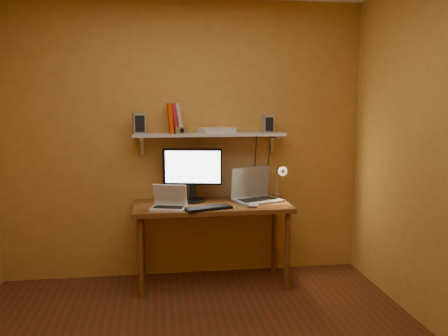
{
  "coord_description": "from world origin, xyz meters",
  "views": [
    {
      "loc": [
        -0.25,
        -2.88,
        1.68
      ],
      "look_at": [
        0.32,
        1.18,
        1.09
      ],
      "focal_mm": 38.0,
      "sensor_mm": 36.0,
      "label": 1
    }
  ],
  "objects": [
    {
      "name": "room",
      "position": [
        0.0,
        0.0,
        1.3
      ],
      "size": [
        3.44,
        3.24,
        2.64
      ],
      "color": "#5A2417",
      "rests_on": "ground"
    },
    {
      "name": "desk",
      "position": [
        0.22,
        1.28,
        0.66
      ],
      "size": [
        1.4,
        0.6,
        0.75
      ],
      "color": "brown",
      "rests_on": "ground"
    },
    {
      "name": "wall_shelf",
      "position": [
        0.22,
        1.47,
        1.36
      ],
      "size": [
        1.4,
        0.25,
        0.21
      ],
      "color": "silver",
      "rests_on": "room"
    },
    {
      "name": "monitor",
      "position": [
        0.06,
        1.41,
        1.03
      ],
      "size": [
        0.54,
        0.27,
        0.49
      ],
      "rotation": [
        0.0,
        0.0,
        -0.19
      ],
      "color": "black",
      "rests_on": "desk"
    },
    {
      "name": "laptop",
      "position": [
        0.63,
        1.38,
        0.83
      ],
      "size": [
        0.49,
        0.42,
        0.31
      ],
      "rotation": [
        0.0,
        0.0,
        0.37
      ],
      "color": "gray",
      "rests_on": "desk"
    },
    {
      "name": "netbook",
      "position": [
        -0.16,
        1.14,
        0.81
      ],
      "size": [
        0.34,
        0.28,
        0.21
      ],
      "rotation": [
        0.0,
        0.0,
        -0.27
      ],
      "color": "silver",
      "rests_on": "desk"
    },
    {
      "name": "keyboard",
      "position": [
        0.17,
        1.08,
        0.76
      ],
      "size": [
        0.42,
        0.24,
        0.02
      ],
      "primitive_type": "cube",
      "rotation": [
        0.0,
        0.0,
        0.29
      ],
      "color": "black",
      "rests_on": "desk"
    },
    {
      "name": "mouse",
      "position": [
        0.57,
        1.09,
        0.77
      ],
      "size": [
        0.1,
        0.08,
        0.03
      ],
      "primitive_type": "ellipsoid",
      "rotation": [
        0.0,
        0.0,
        -0.31
      ],
      "color": "silver",
      "rests_on": "desk"
    },
    {
      "name": "desk_lamp",
      "position": [
        0.88,
        1.41,
        0.96
      ],
      "size": [
        0.09,
        0.23,
        0.38
      ],
      "color": "silver",
      "rests_on": "desk"
    },
    {
      "name": "speaker_left",
      "position": [
        -0.42,
        1.46,
        1.47
      ],
      "size": [
        0.12,
        0.12,
        0.19
      ],
      "primitive_type": "cube",
      "rotation": [
        0.0,
        0.0,
        0.2
      ],
      "color": "gray",
      "rests_on": "wall_shelf"
    },
    {
      "name": "speaker_right",
      "position": [
        0.77,
        1.46,
        1.46
      ],
      "size": [
        0.1,
        0.1,
        0.16
      ],
      "primitive_type": "cube",
      "rotation": [
        0.0,
        0.0,
        0.06
      ],
      "color": "gray",
      "rests_on": "wall_shelf"
    },
    {
      "name": "books",
      "position": [
        -0.09,
        1.5,
        1.51
      ],
      "size": [
        0.15,
        0.19,
        0.28
      ],
      "color": "#DE3801",
      "rests_on": "wall_shelf"
    },
    {
      "name": "shelf_camera",
      "position": [
        -0.03,
        1.4,
        1.41
      ],
      "size": [
        0.11,
        0.05,
        0.07
      ],
      "color": "silver",
      "rests_on": "wall_shelf"
    },
    {
      "name": "router",
      "position": [
        0.3,
        1.48,
        1.4
      ],
      "size": [
        0.35,
        0.28,
        0.05
      ],
      "primitive_type": "cube",
      "rotation": [
        0.0,
        0.0,
        0.27
      ],
      "color": "silver",
      "rests_on": "wall_shelf"
    }
  ]
}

